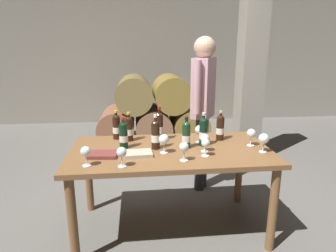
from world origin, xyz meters
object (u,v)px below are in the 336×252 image
(wine_bottle_7, at_px, (186,135))
(wine_glass_2, at_px, (251,134))
(wine_glass_6, at_px, (205,139))
(wine_glass_5, at_px, (164,140))
(wine_bottle_3, at_px, (159,126))
(wine_bottle_0, at_px, (156,134))
(tasting_notebook, at_px, (103,155))
(wine_glass_8, at_px, (264,139))
(sommelier_presenting, at_px, (203,100))
(wine_bottle_2, at_px, (220,127))
(wine_bottle_6, at_px, (123,135))
(wine_glass_0, at_px, (184,148))
(wine_bottle_1, at_px, (203,131))
(leather_ledger, at_px, (138,154))
(wine_bottle_4, at_px, (117,126))
(wine_glass_1, at_px, (86,152))
(wine_glass_4, at_px, (122,153))
(wine_glass_7, at_px, (206,144))
(wine_bottle_5, at_px, (129,128))
(wine_glass_3, at_px, (200,130))
(dining_table, at_px, (171,159))

(wine_bottle_7, relative_size, wine_glass_2, 1.79)
(wine_bottle_7, relative_size, wine_glass_6, 1.80)
(wine_glass_5, bearing_deg, wine_bottle_3, 91.48)
(wine_bottle_0, bearing_deg, tasting_notebook, -162.33)
(wine_glass_8, height_order, sommelier_presenting, sommelier_presenting)
(wine_glass_6, bearing_deg, wine_bottle_3, 134.96)
(wine_bottle_0, distance_m, wine_bottle_2, 0.64)
(wine_bottle_0, distance_m, sommelier_presenting, 0.94)
(wine_bottle_3, relative_size, wine_bottle_6, 1.17)
(wine_bottle_2, height_order, wine_glass_6, wine_bottle_2)
(wine_glass_0, relative_size, tasting_notebook, 0.67)
(wine_bottle_1, relative_size, tasting_notebook, 1.35)
(wine_glass_5, xyz_separation_m, leather_ledger, (-0.21, -0.03, -0.10))
(wine_glass_2, bearing_deg, wine_bottle_4, 164.35)
(wine_bottle_3, bearing_deg, wine_bottle_6, -149.84)
(wine_glass_8, bearing_deg, wine_bottle_2, 125.72)
(wine_bottle_2, height_order, wine_glass_1, wine_bottle_2)
(wine_glass_5, distance_m, leather_ledger, 0.23)
(wine_glass_4, relative_size, wine_glass_7, 1.04)
(wine_glass_4, xyz_separation_m, wine_glass_7, (0.65, 0.14, -0.00))
(wine_bottle_0, relative_size, wine_bottle_5, 1.10)
(wine_bottle_3, bearing_deg, wine_glass_5, -88.52)
(wine_glass_3, bearing_deg, wine_glass_5, -144.75)
(wine_bottle_0, xyz_separation_m, sommelier_presenting, (0.57, 0.73, 0.15))
(dining_table, bearing_deg, wine_bottle_6, 170.08)
(wine_glass_5, relative_size, leather_ledger, 0.72)
(wine_bottle_2, relative_size, wine_glass_5, 1.75)
(wine_bottle_4, distance_m, wine_bottle_7, 0.69)
(wine_bottle_3, height_order, wine_glass_7, wine_bottle_3)
(wine_bottle_6, bearing_deg, wine_glass_8, -11.21)
(wine_glass_2, height_order, wine_glass_8, wine_glass_8)
(wine_bottle_1, xyz_separation_m, sommelier_presenting, (0.15, 0.69, 0.16))
(wine_bottle_2, bearing_deg, wine_bottle_6, -171.22)
(wine_bottle_0, distance_m, tasting_notebook, 0.46)
(wine_glass_0, distance_m, tasting_notebook, 0.65)
(wine_glass_6, xyz_separation_m, leather_ledger, (-0.55, -0.03, -0.09))
(wine_bottle_1, relative_size, wine_glass_4, 2.00)
(wine_bottle_7, bearing_deg, wine_glass_7, -60.46)
(wine_bottle_1, distance_m, wine_bottle_7, 0.17)
(wine_glass_0, bearing_deg, wine_bottle_3, 105.13)
(wine_glass_1, bearing_deg, tasting_notebook, 61.54)
(wine_bottle_0, distance_m, wine_glass_6, 0.42)
(dining_table, relative_size, wine_glass_2, 11.09)
(wine_bottle_3, relative_size, wine_bottle_4, 1.16)
(wine_bottle_0, height_order, wine_glass_2, wine_bottle_0)
(wine_bottle_1, height_order, wine_glass_0, wine_bottle_1)
(wine_bottle_2, xyz_separation_m, wine_glass_5, (-0.56, -0.30, -0.01))
(wine_glass_1, bearing_deg, wine_bottle_0, 31.48)
(wine_bottle_2, relative_size, wine_bottle_6, 1.02)
(wine_bottle_1, distance_m, wine_bottle_5, 0.68)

